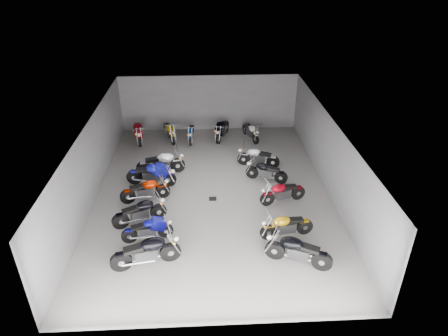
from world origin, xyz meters
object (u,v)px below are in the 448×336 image
(motorcycle_back_a, at_px, (138,131))
(motorcycle_back_e, at_px, (251,131))
(motorcycle_right_b, at_px, (286,226))
(motorcycle_right_d, at_px, (282,192))
(motorcycle_left_d, at_px, (146,190))
(motorcycle_left_b, at_px, (148,229))
(motorcycle_left_f, at_px, (161,163))
(motorcycle_left_c, at_px, (140,212))
(motorcycle_left_a, at_px, (147,252))
(motorcycle_back_c, at_px, (191,133))
(motorcycle_left_e, at_px, (152,174))
(motorcycle_back_d, at_px, (222,129))
(motorcycle_right_a, at_px, (297,251))
(motorcycle_back_b, at_px, (169,131))
(motorcycle_right_e, at_px, (266,172))
(motorcycle_right_f, at_px, (258,157))
(drain_grate, at_px, (213,199))

(motorcycle_back_a, relative_size, motorcycle_back_e, 1.17)
(motorcycle_right_b, relative_size, motorcycle_right_d, 1.02)
(motorcycle_back_a, bearing_deg, motorcycle_left_d, 88.65)
(motorcycle_left_b, height_order, motorcycle_left_f, motorcycle_left_f)
(motorcycle_left_c, distance_m, motorcycle_back_e, 9.07)
(motorcycle_left_b, bearing_deg, motorcycle_left_d, 177.44)
(motorcycle_left_b, bearing_deg, motorcycle_left_a, -5.88)
(motorcycle_back_c, bearing_deg, motorcycle_left_a, 85.83)
(motorcycle_left_f, distance_m, motorcycle_right_d, 5.90)
(motorcycle_right_d, bearing_deg, motorcycle_left_e, 56.51)
(motorcycle_right_b, xyz_separation_m, motorcycle_back_c, (-3.64, 8.58, -0.03))
(motorcycle_back_d, distance_m, motorcycle_back_e, 1.59)
(motorcycle_left_a, xyz_separation_m, motorcycle_right_a, (5.01, -0.19, -0.02))
(motorcycle_back_b, bearing_deg, motorcycle_back_a, -16.11)
(motorcycle_right_e, xyz_separation_m, motorcycle_right_f, (-0.20, 1.39, 0.03))
(drain_grate, bearing_deg, motorcycle_left_a, -120.24)
(motorcycle_left_f, height_order, motorcycle_right_e, motorcycle_left_f)
(motorcycle_left_a, distance_m, motorcycle_back_b, 10.03)
(motorcycle_left_f, relative_size, motorcycle_right_f, 1.13)
(motorcycle_right_b, relative_size, motorcycle_back_e, 1.04)
(motorcycle_left_d, height_order, motorcycle_left_f, motorcycle_left_f)
(motorcycle_left_b, distance_m, motorcycle_right_b, 5.03)
(motorcycle_left_d, height_order, motorcycle_left_e, motorcycle_left_e)
(motorcycle_right_e, height_order, motorcycle_back_a, motorcycle_back_a)
(motorcycle_back_c, bearing_deg, motorcycle_left_b, 83.87)
(motorcycle_back_d, bearing_deg, motorcycle_right_b, 120.93)
(motorcycle_back_d, bearing_deg, motorcycle_back_a, 19.86)
(motorcycle_right_f, relative_size, motorcycle_back_e, 1.04)
(motorcycle_left_e, distance_m, motorcycle_right_d, 5.81)
(motorcycle_left_e, relative_size, motorcycle_back_c, 1.19)
(motorcycle_left_a, xyz_separation_m, motorcycle_left_f, (-0.06, 6.25, -0.02))
(motorcycle_right_e, bearing_deg, motorcycle_left_f, 102.18)
(motorcycle_left_d, relative_size, motorcycle_back_b, 0.99)
(motorcycle_left_c, xyz_separation_m, motorcycle_right_a, (5.54, -2.56, 0.04))
(motorcycle_left_a, distance_m, motorcycle_right_f, 8.12)
(motorcycle_left_e, xyz_separation_m, motorcycle_back_e, (4.95, 4.67, -0.06))
(motorcycle_left_c, bearing_deg, motorcycle_right_d, 79.15)
(drain_grate, xyz_separation_m, motorcycle_left_d, (-2.80, 0.05, 0.50))
(motorcycle_back_e, bearing_deg, motorcycle_left_e, 26.23)
(motorcycle_left_c, relative_size, motorcycle_right_a, 0.94)
(motorcycle_left_f, distance_m, motorcycle_right_e, 4.90)
(motorcycle_left_f, distance_m, motorcycle_right_f, 4.64)
(motorcycle_back_c, height_order, motorcycle_back_e, motorcycle_back_e)
(motorcycle_left_a, relative_size, motorcycle_right_e, 1.25)
(motorcycle_left_d, xyz_separation_m, motorcycle_right_d, (5.69, -0.44, -0.01))
(motorcycle_right_a, relative_size, motorcycle_back_c, 1.13)
(motorcycle_back_b, distance_m, motorcycle_back_d, 2.92)
(motorcycle_left_b, bearing_deg, motorcycle_right_f, 127.91)
(motorcycle_right_f, relative_size, motorcycle_back_a, 0.89)
(motorcycle_left_e, bearing_deg, motorcycle_right_e, 100.96)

